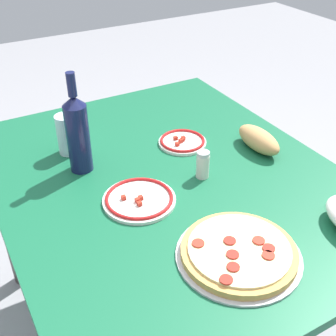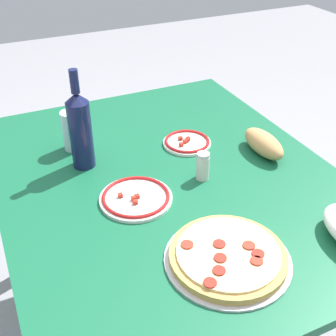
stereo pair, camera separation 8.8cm
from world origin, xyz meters
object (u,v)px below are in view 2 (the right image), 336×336
Objects in this scene: side_plate_far at (187,142)px; spice_shaker at (203,166)px; wine_bottle at (80,129)px; bread_loaf at (264,143)px; water_glass at (72,131)px; dining_table at (168,207)px; side_plate_near at (136,198)px; pepperoni_pizza at (228,256)px.

spice_shaker is at bearing 166.52° from side_plate_far.
wine_bottle is at bearing 54.26° from spice_shaker.
wine_bottle reaches higher than side_plate_far.
bread_loaf is 2.14× the size of spice_shaker.
bread_loaf is at bearing -117.32° from water_glass.
spice_shaker is at bearing -119.74° from dining_table.
side_plate_near is 1.11× the size of bread_loaf.
wine_bottle is 0.28m from side_plate_near.
side_plate_near is 0.48m from bread_loaf.
dining_table is at bearing -128.04° from wine_bottle.
wine_bottle is at bearing 86.43° from side_plate_far.
dining_table is 0.20m from side_plate_near.
bread_loaf is (-0.29, -0.56, -0.03)m from water_glass.
bread_loaf is (-0.17, -0.55, -0.09)m from wine_bottle.
water_glass is at bearing 37.61° from dining_table.
pepperoni_pizza is 0.59m from wine_bottle.
water_glass is (0.66, 0.20, 0.05)m from pepperoni_pizza.
wine_bottle is 1.95× the size of side_plate_far.
bread_loaf is at bearing -82.38° from side_plate_near.
water_glass is 0.83× the size of side_plate_far.
spice_shaker is (0.33, -0.11, 0.03)m from pepperoni_pizza.
side_plate_near is at bearing 20.15° from pepperoni_pizza.
spice_shaker reaches higher than bread_loaf.
dining_table is 7.61× the size of side_plate_far.
wine_bottle is 1.69× the size of bread_loaf.
dining_table is 6.62× the size of bread_loaf.
water_glass is 0.65× the size of side_plate_near.
bread_loaf is 0.25m from spice_shaker.
spice_shaker is at bearing -125.74° from wine_bottle.
pepperoni_pizza reaches higher than side_plate_near.
pepperoni_pizza is at bearing 177.28° from dining_table.
bread_loaf is (-0.15, -0.20, 0.03)m from side_plate_far.
water_glass reaches higher than side_plate_near.
wine_bottle is 0.38m from spice_shaker.
wine_bottle is 0.13m from water_glass.
wine_bottle reaches higher than bread_loaf.
water_glass is 0.72× the size of bread_loaf.
bread_loaf reaches higher than pepperoni_pizza.
water_glass reaches higher than side_plate_far.
pepperoni_pizza is 0.34m from spice_shaker.
bread_loaf is at bearing -126.75° from side_plate_far.
bread_loaf is at bearing -91.06° from dining_table.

